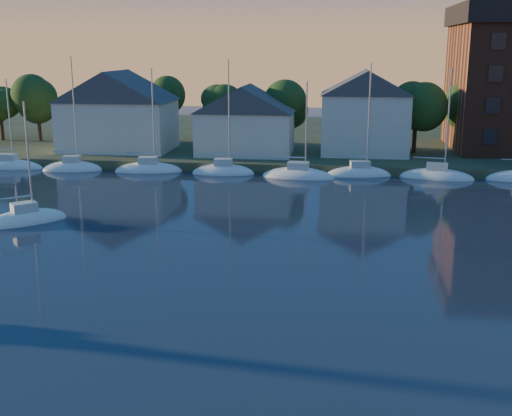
% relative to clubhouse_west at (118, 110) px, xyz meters
% --- Properties ---
extents(shoreline_land, '(160.00, 50.00, 2.00)m').
position_rel_clubhouse_west_xyz_m(shoreline_land, '(22.00, 17.00, -5.93)').
color(shoreline_land, '#303D23').
rests_on(shoreline_land, ground).
extents(wooden_dock, '(120.00, 3.00, 1.00)m').
position_rel_clubhouse_west_xyz_m(wooden_dock, '(22.00, -6.00, -5.93)').
color(wooden_dock, brown).
rests_on(wooden_dock, ground).
extents(clubhouse_west, '(13.65, 9.45, 9.64)m').
position_rel_clubhouse_west_xyz_m(clubhouse_west, '(0.00, 0.00, 0.00)').
color(clubhouse_west, silver).
rests_on(clubhouse_west, shoreline_land).
extents(clubhouse_centre, '(11.55, 8.40, 8.08)m').
position_rel_clubhouse_west_xyz_m(clubhouse_centre, '(16.00, -1.00, -0.80)').
color(clubhouse_centre, silver).
rests_on(clubhouse_centre, shoreline_land).
extents(clubhouse_east, '(10.50, 8.40, 9.80)m').
position_rel_clubhouse_west_xyz_m(clubhouse_east, '(30.00, 1.00, 0.07)').
color(clubhouse_east, silver).
rests_on(clubhouse_east, shoreline_land).
extents(tree_line, '(93.40, 5.40, 8.90)m').
position_rel_clubhouse_west_xyz_m(tree_line, '(24.00, 5.00, 1.24)').
color(tree_line, '#3A251A').
rests_on(tree_line, shoreline_land).
extents(moored_fleet, '(95.50, 2.40, 12.05)m').
position_rel_clubhouse_west_xyz_m(moored_fleet, '(26.00, -9.00, -5.83)').
color(moored_fleet, white).
rests_on(moored_fleet, ground).
extents(drifting_sailboat_left, '(6.27, 6.08, 10.51)m').
position_rel_clubhouse_west_xyz_m(drifting_sailboat_left, '(2.91, -30.63, -5.84)').
color(drifting_sailboat_left, white).
rests_on(drifting_sailboat_left, ground).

